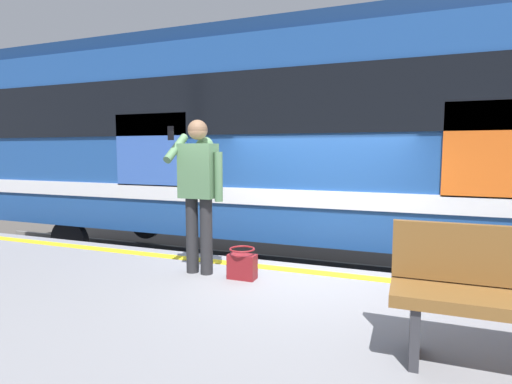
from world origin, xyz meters
name	(u,v)px	position (x,y,z in m)	size (l,w,h in m)	color
ground_plane	(302,334)	(0.00, 0.00, 0.00)	(24.56, 24.56, 0.00)	#4C4742
safety_line	(297,270)	(0.00, 0.30, 0.91)	(12.96, 0.16, 0.01)	yellow
track_rail_near	(325,290)	(0.00, -1.47, 0.08)	(17.20, 0.08, 0.16)	slate
track_rail_far	(340,266)	(0.00, -2.90, 0.08)	(17.20, 0.08, 0.16)	slate
train_carriage	(322,135)	(0.24, -2.18, 2.56)	(13.98, 2.97, 4.03)	#1E478C
passenger	(199,184)	(1.01, 0.76, 1.92)	(0.57, 0.55, 1.72)	#262628
handbag	(242,265)	(0.48, 0.80, 1.06)	(0.30, 0.28, 0.34)	maroon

